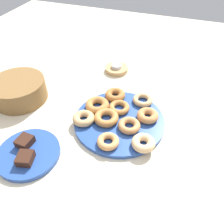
# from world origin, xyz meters

# --- Properties ---
(ground_plane) EXTENTS (2.40, 2.40, 0.00)m
(ground_plane) POSITION_xyz_m (0.00, 0.00, 0.00)
(ground_plane) COLOR beige
(donut_plate) EXTENTS (0.35, 0.35, 0.02)m
(donut_plate) POSITION_xyz_m (0.00, 0.00, 0.01)
(donut_plate) COLOR #284C9E
(donut_plate) RESTS_ON ground_plane
(donut_0) EXTENTS (0.11, 0.11, 0.02)m
(donut_0) POSITION_xyz_m (0.05, 0.02, 0.03)
(donut_0) COLOR #BC7A3D
(donut_0) RESTS_ON donut_plate
(donut_1) EXTENTS (0.12, 0.12, 0.03)m
(donut_1) POSITION_xyz_m (-0.10, -0.12, 0.03)
(donut_1) COLOR #EABC84
(donut_1) RESTS_ON donut_plate
(donut_2) EXTENTS (0.10, 0.10, 0.03)m
(donut_2) POSITION_xyz_m (0.04, -0.10, 0.03)
(donut_2) COLOR #C6844C
(donut_2) RESTS_ON donut_plate
(donut_3) EXTENTS (0.12, 0.12, 0.03)m
(donut_3) POSITION_xyz_m (0.03, 0.11, 0.03)
(donut_3) COLOR #BC7A3D
(donut_3) RESTS_ON donut_plate
(donut_4) EXTENTS (0.09, 0.09, 0.02)m
(donut_4) POSITION_xyz_m (-0.13, -0.00, 0.03)
(donut_4) COLOR tan
(donut_4) RESTS_ON donut_plate
(donut_5) EXTENTS (0.12, 0.12, 0.03)m
(donut_5) POSITION_xyz_m (0.12, 0.06, 0.03)
(donut_5) COLOR #AD6B33
(donut_5) RESTS_ON donut_plate
(donut_6) EXTENTS (0.11, 0.11, 0.03)m
(donut_6) POSITION_xyz_m (-0.05, 0.13, 0.03)
(donut_6) COLOR tan
(donut_6) RESTS_ON donut_plate
(donut_7) EXTENTS (0.11, 0.11, 0.02)m
(donut_7) POSITION_xyz_m (0.13, -0.06, 0.03)
(donut_7) COLOR tan
(donut_7) RESTS_ON donut_plate
(donut_8) EXTENTS (0.12, 0.12, 0.03)m
(donut_8) POSITION_xyz_m (-0.03, -0.05, 0.03)
(donut_8) COLOR #C6844C
(donut_8) RESTS_ON donut_plate
(donut_9) EXTENTS (0.13, 0.13, 0.03)m
(donut_9) POSITION_xyz_m (-0.02, 0.05, 0.03)
(donut_9) COLOR #BC7A3D
(donut_9) RESTS_ON donut_plate
(cake_plate) EXTENTS (0.21, 0.21, 0.02)m
(cake_plate) POSITION_xyz_m (-0.25, 0.24, 0.01)
(cake_plate) COLOR #284C9E
(cake_plate) RESTS_ON ground_plane
(brownie_near) EXTENTS (0.06, 0.06, 0.03)m
(brownie_near) POSITION_xyz_m (-0.28, 0.23, 0.03)
(brownie_near) COLOR #381E14
(brownie_near) RESTS_ON cake_plate
(brownie_far) EXTENTS (0.06, 0.05, 0.03)m
(brownie_far) POSITION_xyz_m (-0.22, 0.27, 0.03)
(brownie_far) COLOR #381E14
(brownie_far) RESTS_ON cake_plate
(candle_holder) EXTENTS (0.11, 0.11, 0.02)m
(candle_holder) POSITION_xyz_m (0.35, 0.13, 0.01)
(candle_holder) COLOR tan
(candle_holder) RESTS_ON ground_plane
(tealight) EXTENTS (0.05, 0.05, 0.01)m
(tealight) POSITION_xyz_m (0.35, 0.13, 0.03)
(tealight) COLOR silver
(tealight) RESTS_ON candle_holder
(basket) EXTENTS (0.28, 0.28, 0.09)m
(basket) POSITION_xyz_m (-0.00, 0.45, 0.04)
(basket) COLOR brown
(basket) RESTS_ON ground_plane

